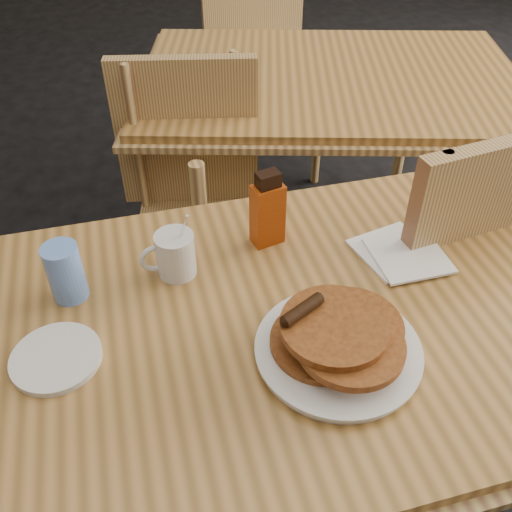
% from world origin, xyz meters
% --- Properties ---
extents(floor, '(10.00, 10.00, 0.00)m').
position_xyz_m(floor, '(0.00, 0.00, 0.00)').
color(floor, black).
rests_on(floor, ground).
extents(main_table, '(1.23, 0.87, 0.75)m').
position_xyz_m(main_table, '(0.04, -0.05, 0.71)').
color(main_table, '#AC793D').
rests_on(main_table, floor).
extents(neighbor_table, '(1.48, 1.22, 0.75)m').
position_xyz_m(neighbor_table, '(0.55, 0.91, 0.71)').
color(neighbor_table, '#AC793D').
rests_on(neighbor_table, floor).
extents(chair_main_far, '(0.51, 0.52, 0.92)m').
position_xyz_m(chair_main_far, '(0.03, 0.68, 0.55)').
color(chair_main_far, tan).
rests_on(chair_main_far, floor).
extents(chair_neighbor_far, '(0.47, 0.47, 1.00)m').
position_xyz_m(chair_neighbor_far, '(0.55, 1.67, 0.60)').
color(chair_neighbor_far, tan).
rests_on(chair_neighbor_far, floor).
extents(chair_neighbor_near, '(0.47, 0.47, 0.96)m').
position_xyz_m(chair_neighbor_near, '(0.56, 0.18, 0.58)').
color(chair_neighbor_near, tan).
rests_on(chair_neighbor_near, floor).
extents(pancake_plate, '(0.29, 0.29, 0.10)m').
position_xyz_m(pancake_plate, '(0.09, -0.16, 0.78)').
color(pancake_plate, silver).
rests_on(pancake_plate, main_table).
extents(coffee_mug, '(0.11, 0.08, 0.14)m').
position_xyz_m(coffee_mug, '(-0.13, 0.13, 0.80)').
color(coffee_mug, silver).
rests_on(coffee_mug, main_table).
extents(syrup_bottle, '(0.07, 0.05, 0.17)m').
position_xyz_m(syrup_bottle, '(0.08, 0.17, 0.83)').
color(syrup_bottle, maroon).
rests_on(syrup_bottle, main_table).
extents(napkin_stack, '(0.18, 0.19, 0.01)m').
position_xyz_m(napkin_stack, '(0.32, 0.04, 0.76)').
color(napkin_stack, white).
rests_on(napkin_stack, main_table).
extents(blue_tumbler, '(0.08, 0.08, 0.12)m').
position_xyz_m(blue_tumbler, '(-0.33, 0.13, 0.81)').
color(blue_tumbler, '#618DE5').
rests_on(blue_tumbler, main_table).
extents(side_saucer, '(0.18, 0.18, 0.01)m').
position_xyz_m(side_saucer, '(-0.37, -0.02, 0.76)').
color(side_saucer, silver).
rests_on(side_saucer, main_table).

